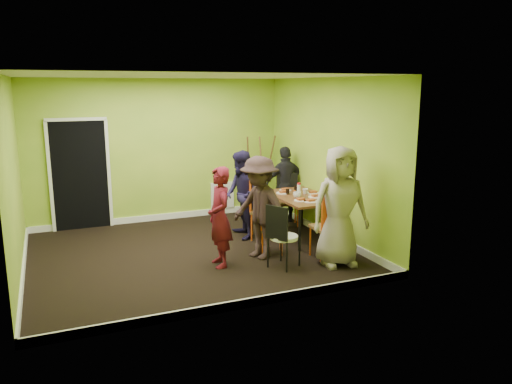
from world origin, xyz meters
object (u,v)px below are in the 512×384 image
Objects in this scene: thermos at (299,191)px; chair_bentwood at (281,233)px; person_standing at (220,217)px; person_back_end at (286,185)px; chair_left_far at (257,205)px; chair_back_end at (287,188)px; person_left_far at (242,195)px; blue_bottle at (326,192)px; chair_left_near at (267,224)px; easel at (260,175)px; person_front_end at (340,207)px; dining_table at (301,199)px; chair_front_end at (330,222)px; orange_bottle at (294,192)px; person_left_near at (259,208)px.

chair_bentwood is at bearing -127.02° from thermos.
person_standing reaches higher than person_back_end.
chair_left_far is at bearing 41.43° from person_back_end.
person_left_far is at bearing 44.68° from chair_back_end.
blue_bottle is 0.14× the size of person_standing.
chair_left_far is 0.71× the size of person_standing.
person_back_end is (0.94, 0.78, 0.15)m from chair_left_far.
easel reaches higher than chair_left_near.
easel reaches higher than person_standing.
chair_left_far is 1.85m from person_front_end.
chair_left_far is (-0.74, 0.25, -0.09)m from dining_table.
person_left_far is (-0.83, 1.60, 0.18)m from chair_front_end.
easel is at bearing 87.37° from thermos.
thermos is at bearing -93.16° from orange_bottle.
chair_left_near is 0.58× the size of person_back_end.
person_standing reaches higher than chair_front_end.
person_standing is 1.79m from person_front_end.
chair_left_near is 0.72m from chair_bentwood.
person_front_end is (0.01, -0.24, 0.31)m from chair_front_end.
chair_bentwood is at bearing -10.11° from person_left_near.
thermos is 0.12× the size of person_front_end.
person_back_end is 2.54m from person_front_end.
chair_bentwood reaches higher than orange_bottle.
chair_left_near is at bearing 137.13° from person_front_end.
person_left_far reaches higher than orange_bottle.
person_standing is (-1.81, -0.83, 0.06)m from dining_table.
blue_bottle is 1.24m from person_front_end.
person_back_end is (-0.11, 1.36, -0.10)m from blue_bottle.
person_front_end reaches higher than easel.
person_front_end reaches higher than chair_bentwood.
person_standing is 0.83× the size of person_front_end.
chair_back_end is at bearing 132.93° from person_standing.
chair_left_near is at bearing -139.96° from orange_bottle.
chair_bentwood reaches higher than chair_left_near.
person_left_far is at bearing 156.54° from thermos.
person_standing is (-1.99, -1.76, 0.05)m from chair_back_end.
person_back_end is (1.12, 1.60, 0.26)m from chair_left_near.
chair_front_end is 4.86× the size of thermos.
chair_left_far is 1.22m from blue_bottle.
thermos is at bearing 93.92° from chair_back_end.
chair_left_far is at bearing 140.93° from chair_bentwood.
thermos reaches higher than orange_bottle.
blue_bottle is 1.48m from person_left_far.
person_back_end reaches higher than chair_front_end.
easel is at bearing 89.54° from dining_table.
chair_left_near is at bearing -168.83° from blue_bottle.
chair_left_near is 2.67m from easel.
thermos is at bearing 144.32° from chair_left_near.
person_standing is 2.73m from person_back_end.
chair_back_end is 2.20m from chair_front_end.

